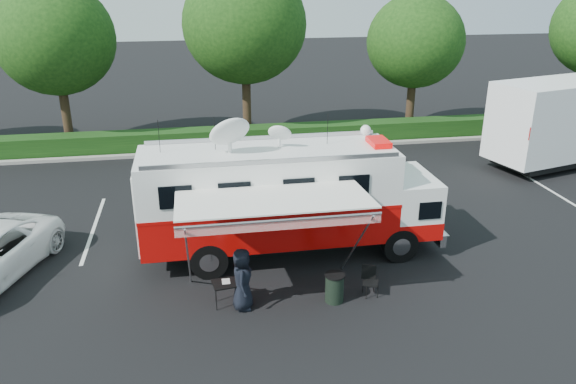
% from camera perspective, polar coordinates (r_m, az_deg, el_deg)
% --- Properties ---
extents(ground_plane, '(120.00, 120.00, 0.00)m').
position_cam_1_polar(ground_plane, '(18.11, 0.27, -6.18)').
color(ground_plane, black).
rests_on(ground_plane, ground).
extents(back_border, '(60.00, 6.14, 8.87)m').
position_cam_1_polar(back_border, '(29.15, -2.05, 14.83)').
color(back_border, '#9E998E').
rests_on(back_border, ground_plane).
extents(stall_lines, '(24.12, 5.50, 0.01)m').
position_cam_1_polar(stall_lines, '(20.71, -2.56, -2.46)').
color(stall_lines, silver).
rests_on(stall_lines, ground_plane).
extents(command_truck, '(9.23, 2.54, 4.44)m').
position_cam_1_polar(command_truck, '(17.29, 0.02, -0.62)').
color(command_truck, black).
rests_on(command_truck, ground_plane).
extents(awning, '(5.04, 2.61, 3.04)m').
position_cam_1_polar(awning, '(14.40, -1.41, -1.23)').
color(awning, white).
rests_on(awning, ground_plane).
extents(person, '(0.67, 0.92, 1.74)m').
position_cam_1_polar(person, '(15.44, -4.57, -11.62)').
color(person, black).
rests_on(person, ground_plane).
extents(folding_table, '(0.90, 0.70, 0.70)m').
position_cam_1_polar(folding_table, '(15.25, -6.12, -9.24)').
color(folding_table, black).
rests_on(folding_table, ground_plane).
extents(folding_chair, '(0.53, 0.56, 0.85)m').
position_cam_1_polar(folding_chair, '(15.89, 8.30, -8.62)').
color(folding_chair, black).
rests_on(folding_chair, ground_plane).
extents(trash_bin, '(0.55, 0.55, 0.82)m').
position_cam_1_polar(trash_bin, '(15.50, 4.75, -9.66)').
color(trash_bin, black).
rests_on(trash_bin, ground_plane).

